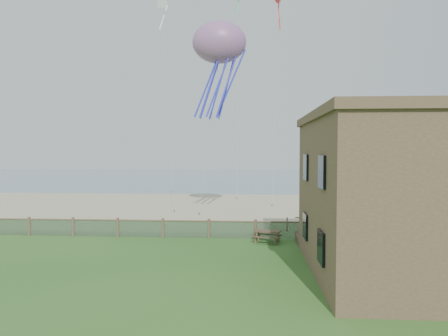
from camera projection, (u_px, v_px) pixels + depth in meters
The scene contains 9 objects.
ground at pixel (197, 265), 19.75m from camera, with size 160.00×160.00×0.00m, color #2A5B1F.
sand_beach at pixel (224, 205), 41.68m from camera, with size 72.00×20.00×0.02m, color tan.
ocean at pixel (237, 177), 85.55m from camera, with size 160.00×68.00×0.02m, color slate.
chainlink_fence at pixel (209, 230), 25.71m from camera, with size 36.20×0.20×1.25m, color #4A3B29, non-canonical shape.
motel_deck at pixel (423, 241), 23.90m from camera, with size 15.00×2.00×0.50m, color brown.
picnic_table at pixel (267, 237), 24.44m from camera, with size 1.60×1.21×0.68m, color brown, non-canonical shape.
octopus_kite at pixel (219, 69), 31.27m from camera, with size 3.88×2.74×8.00m, color #FF5628, non-canonical shape.
kite_white at pixel (162, 10), 31.82m from camera, with size 0.95×0.70×2.24m, color white, non-canonical shape.
kite_red at pixel (280, 5), 35.66m from camera, with size 1.23×0.70×2.91m, color red, non-canonical shape.
Camera 1 is at (2.59, -19.40, 5.63)m, focal length 32.00 mm.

